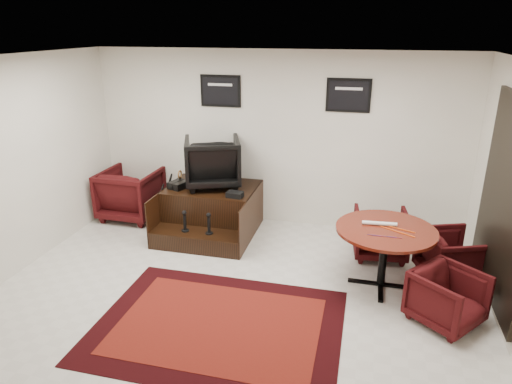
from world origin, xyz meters
The scene contains 16 objects.
ground centered at (0.00, 0.00, 0.00)m, with size 6.00×6.00×0.00m, color silver.
room_shell centered at (0.41, 0.12, 1.79)m, with size 6.02×5.02×2.81m.
area_rug centered at (-0.01, -0.51, 0.01)m, with size 2.69×2.02×0.01m.
shine_podium centered at (-0.90, 1.83, 0.34)m, with size 1.42×1.46×0.73m.
shine_chair centered at (-0.90, 1.98, 1.16)m, with size 0.83×0.78×0.86m, color black.
shoes_pair centered at (-1.38, 1.74, 0.78)m, with size 0.31×0.35×0.11m.
polish_kit centered at (-0.41, 1.56, 0.77)m, with size 0.23×0.16×0.08m, color black.
umbrella_black centered at (-1.71, 1.61, 0.43)m, with size 0.32×0.12×0.85m, color black, non-canonical shape.
umbrella_hooked centered at (-1.71, 1.89, 0.47)m, with size 0.35×0.13×0.93m, color black, non-canonical shape.
armchair_side centered at (-2.42, 2.05, 0.47)m, with size 0.91×0.85×0.94m, color black.
meeting_table centered at (1.74, 0.79, 0.70)m, with size 1.22×1.22×0.80m.
table_chair_back centered at (1.72, 1.63, 0.37)m, with size 0.72×0.68×0.74m, color black.
table_chair_window centered at (2.61, 1.20, 0.36)m, with size 0.69×0.65×0.71m, color black.
table_chair_corner centered at (2.42, 0.17, 0.34)m, with size 0.67×0.63×0.69m, color black.
paper_roll centered at (1.66, 0.87, 0.82)m, with size 0.05×0.05×0.42m, color silver.
table_clutter centered at (1.83, 0.72, 0.80)m, with size 0.56×0.37×0.01m.
Camera 1 is at (1.42, -4.51, 3.13)m, focal length 32.00 mm.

